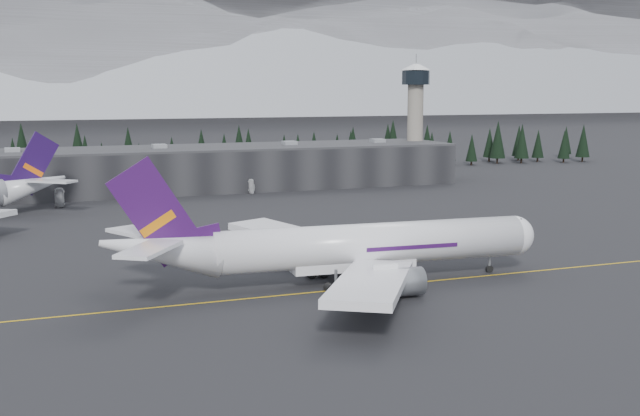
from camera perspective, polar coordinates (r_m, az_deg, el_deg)
name	(u,v)px	position (r m, az deg, el deg)	size (l,w,h in m)	color
ground	(366,284)	(123.76, 3.32, -5.40)	(1400.00, 1400.00, 0.00)	black
taxiline	(372,287)	(121.99, 3.71, -5.61)	(400.00, 0.40, 0.02)	gold
terminal	(194,168)	(240.79, -8.96, 2.81)	(160.00, 30.00, 12.60)	black
control_tower	(415,108)	(268.21, 6.80, 7.08)	(10.00, 10.00, 37.70)	gray
treeline	(171,155)	(276.85, -10.57, 3.74)	(360.00, 20.00, 15.00)	black
mountain_ridge	(53,112)	(1110.99, -18.47, 6.51)	(4400.00, 900.00, 420.00)	white
jet_main	(335,247)	(122.17, 1.07, -2.81)	(69.31, 63.83, 20.37)	white
gse_vehicle_a	(60,205)	(211.91, -18.03, 0.21)	(2.37, 5.14, 1.43)	#B9B9BC
gse_vehicle_b	(252,191)	(229.45, -4.86, 1.20)	(1.71, 4.24, 1.45)	white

